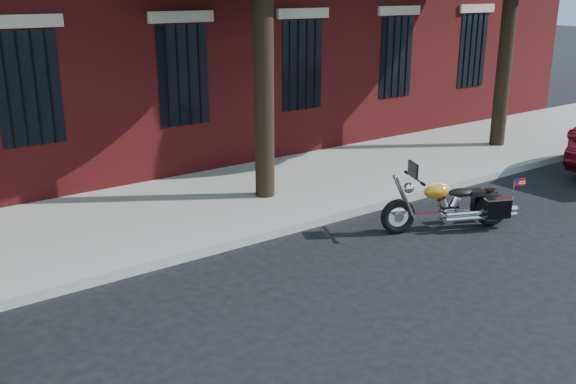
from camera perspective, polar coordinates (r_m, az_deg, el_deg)
ground at (r=9.74m, az=5.17°, el=-5.91°), size 120.00×120.00×0.00m
curb at (r=10.71m, az=0.32°, el=-3.17°), size 40.00×0.16×0.15m
sidewalk at (r=12.19m, az=-4.93°, el=-0.61°), size 40.00×3.60×0.15m
motorcycle at (r=11.06m, az=14.45°, el=-1.24°), size 2.15×1.32×1.21m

